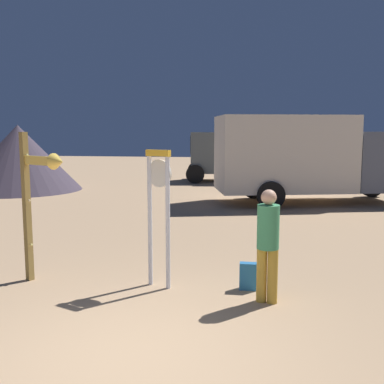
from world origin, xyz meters
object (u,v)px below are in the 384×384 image
(backpack, at_px, (248,276))
(box_truck_near, at_px, (305,156))
(standing_clock, at_px, (159,203))
(dome_tent, at_px, (19,158))
(arrow_sign, at_px, (38,188))
(person_near_clock, at_px, (268,240))
(box_truck_far, at_px, (256,149))

(backpack, height_order, box_truck_near, box_truck_near)
(standing_clock, relative_size, backpack, 5.10)
(dome_tent, bearing_deg, arrow_sign, -58.62)
(person_near_clock, height_order, box_truck_far, box_truck_far)
(arrow_sign, relative_size, backpack, 5.73)
(person_near_clock, bearing_deg, dome_tent, 132.55)
(standing_clock, relative_size, person_near_clock, 1.32)
(arrow_sign, bearing_deg, person_near_clock, -3.63)
(standing_clock, distance_m, box_truck_far, 16.12)
(dome_tent, bearing_deg, standing_clock, -51.42)
(box_truck_far, relative_size, dome_tent, 1.30)
(standing_clock, bearing_deg, backpack, 3.05)
(backpack, height_order, box_truck_far, box_truck_far)
(standing_clock, distance_m, box_truck_near, 9.69)
(box_truck_near, bearing_deg, person_near_clock, -97.84)
(arrow_sign, xyz_separation_m, box_truck_far, (3.16, 16.26, 0.05))
(person_near_clock, xyz_separation_m, box_truck_near, (1.33, 9.62, 0.72))
(box_truck_near, bearing_deg, arrow_sign, -117.72)
(box_truck_near, bearing_deg, standing_clock, -108.15)
(arrow_sign, height_order, backpack, arrow_sign)
(arrow_sign, bearing_deg, dome_tent, 121.38)
(person_near_clock, height_order, box_truck_near, box_truck_near)
(backpack, distance_m, box_truck_near, 9.38)
(standing_clock, height_order, arrow_sign, arrow_sign)
(backpack, bearing_deg, person_near_clock, -60.27)
(standing_clock, xyz_separation_m, arrow_sign, (-1.92, -0.19, 0.23))
(person_near_clock, bearing_deg, box_truck_near, 82.16)
(standing_clock, bearing_deg, box_truck_near, 71.85)
(standing_clock, relative_size, box_truck_near, 0.31)
(person_near_clock, xyz_separation_m, box_truck_far, (-0.45, 16.49, 0.71))
(standing_clock, distance_m, backpack, 1.81)
(backpack, distance_m, box_truck_far, 16.06)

